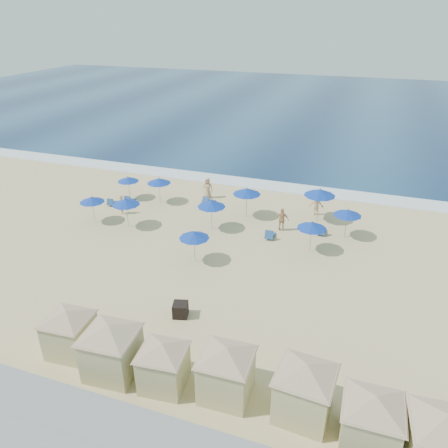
% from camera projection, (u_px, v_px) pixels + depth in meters
% --- Properties ---
extents(ground, '(160.00, 160.00, 0.00)m').
position_uv_depth(ground, '(202.00, 267.00, 28.09)').
color(ground, '#D3BD86').
rests_on(ground, ground).
extents(ocean, '(160.00, 80.00, 0.06)m').
position_uv_depth(ocean, '(323.00, 107.00, 74.61)').
color(ocean, '#0E284D').
rests_on(ocean, ground).
extents(surf_line, '(160.00, 2.50, 0.08)m').
position_uv_depth(surf_line, '(264.00, 185.00, 41.18)').
color(surf_line, white).
rests_on(surf_line, ground).
extents(seawall, '(160.00, 6.10, 1.22)m').
position_uv_depth(seawall, '(67.00, 431.00, 16.38)').
color(seawall, gray).
rests_on(seawall, ground).
extents(trash_bin, '(0.97, 0.97, 0.79)m').
position_uv_depth(trash_bin, '(180.00, 310.00, 23.45)').
color(trash_bin, black).
rests_on(trash_bin, ground).
extents(cabana_0, '(4.24, 4.24, 2.67)m').
position_uv_depth(cabana_0, '(69.00, 326.00, 20.49)').
color(cabana_0, '#BFB782').
rests_on(cabana_0, ground).
extents(cabana_1, '(4.70, 4.70, 2.95)m').
position_uv_depth(cabana_1, '(111.00, 343.00, 19.24)').
color(cabana_1, '#BFB782').
rests_on(cabana_1, ground).
extents(cabana_2, '(4.05, 4.05, 2.55)m').
position_uv_depth(cabana_2, '(163.00, 359.00, 18.66)').
color(cabana_2, '#BFB782').
rests_on(cabana_2, ground).
extents(cabana_3, '(4.48, 4.48, 2.81)m').
position_uv_depth(cabana_3, '(226.00, 365.00, 18.12)').
color(cabana_3, '#BFB782').
rests_on(cabana_3, ground).
extents(cabana_4, '(4.63, 4.63, 2.91)m').
position_uv_depth(cabana_4, '(305.00, 383.00, 17.18)').
color(cabana_4, '#BFB782').
rests_on(cabana_4, ground).
extents(cabana_5, '(4.47, 4.47, 2.81)m').
position_uv_depth(cabana_5, '(372.00, 415.00, 15.91)').
color(cabana_5, '#BFB782').
rests_on(cabana_5, ground).
extents(cabana_6, '(4.64, 4.64, 2.92)m').
position_uv_depth(cabana_6, '(443.00, 435.00, 15.09)').
color(cabana_6, '#BFB782').
rests_on(cabana_6, ground).
extents(umbrella_0, '(1.91, 1.91, 2.17)m').
position_uv_depth(umbrella_0, '(92.00, 199.00, 33.28)').
color(umbrella_0, '#A5A8AD').
rests_on(umbrella_0, ground).
extents(umbrella_1, '(1.83, 1.83, 2.08)m').
position_uv_depth(umbrella_1, '(128.00, 179.00, 37.52)').
color(umbrella_1, '#A5A8AD').
rests_on(umbrella_1, ground).
extents(umbrella_2, '(2.09, 2.09, 2.38)m').
position_uv_depth(umbrella_2, '(126.00, 202.00, 32.42)').
color(umbrella_2, '#A5A8AD').
rests_on(umbrella_2, ground).
extents(umbrella_3, '(2.01, 2.01, 2.29)m').
position_uv_depth(umbrella_3, '(159.00, 181.00, 36.67)').
color(umbrella_3, '#A5A8AD').
rests_on(umbrella_3, ground).
extents(umbrella_4, '(2.11, 2.11, 2.40)m').
position_uv_depth(umbrella_4, '(211.00, 204.00, 32.05)').
color(umbrella_4, '#A5A8AD').
rests_on(umbrella_4, ground).
extents(umbrella_5, '(1.98, 1.98, 2.25)m').
position_uv_depth(umbrella_5, '(194.00, 235.00, 27.87)').
color(umbrella_5, '#A5A8AD').
rests_on(umbrella_5, ground).
extents(umbrella_6, '(2.21, 2.21, 2.51)m').
position_uv_depth(umbrella_6, '(247.00, 191.00, 34.00)').
color(umbrella_6, '#A5A8AD').
rests_on(umbrella_6, ground).
extents(umbrella_7, '(1.99, 1.99, 2.27)m').
position_uv_depth(umbrella_7, '(312.00, 225.00, 29.08)').
color(umbrella_7, '#A5A8AD').
rests_on(umbrella_7, ground).
extents(umbrella_8, '(2.41, 2.41, 2.75)m').
position_uv_depth(umbrella_8, '(320.00, 192.00, 33.26)').
color(umbrella_8, '#A5A8AD').
rests_on(umbrella_8, ground).
extents(umbrella_9, '(2.00, 2.00, 2.28)m').
position_uv_depth(umbrella_9, '(348.00, 212.00, 30.93)').
color(umbrella_9, '#A5A8AD').
rests_on(umbrella_9, ground).
extents(beach_chair_0, '(0.72, 1.28, 0.67)m').
position_uv_depth(beach_chair_0, '(112.00, 202.00, 36.98)').
color(beach_chair_0, navy).
rests_on(beach_chair_0, ground).
extents(beach_chair_1, '(0.56, 1.26, 0.69)m').
position_uv_depth(beach_chair_1, '(129.00, 200.00, 37.44)').
color(beach_chair_1, navy).
rests_on(beach_chair_1, ground).
extents(beach_chair_2, '(0.90, 1.44, 0.74)m').
position_uv_depth(beach_chair_2, '(208.00, 201.00, 37.21)').
color(beach_chair_2, navy).
rests_on(beach_chair_2, ground).
extents(beach_chair_3, '(0.97, 1.38, 0.70)m').
position_uv_depth(beach_chair_3, '(195.00, 236.00, 31.45)').
color(beach_chair_3, navy).
rests_on(beach_chair_3, ground).
extents(beach_chair_4, '(0.64, 1.36, 0.74)m').
position_uv_depth(beach_chair_4, '(270.00, 235.00, 31.59)').
color(beach_chair_4, navy).
rests_on(beach_chair_4, ground).
extents(beach_chair_5, '(0.63, 1.38, 0.75)m').
position_uv_depth(beach_chair_5, '(321.00, 230.00, 32.19)').
color(beach_chair_5, navy).
rests_on(beach_chair_5, ground).
extents(beachgoer_0, '(0.55, 0.67, 1.59)m').
position_uv_depth(beachgoer_0, '(121.00, 205.00, 35.11)').
color(beachgoer_0, tan).
rests_on(beachgoer_0, ground).
extents(beachgoer_1, '(1.09, 0.58, 1.78)m').
position_uv_depth(beachgoer_1, '(282.00, 219.00, 32.41)').
color(beachgoer_1, tan).
rests_on(beachgoer_1, ground).
extents(beachgoer_2, '(1.26, 0.85, 1.80)m').
position_uv_depth(beachgoer_2, '(316.00, 204.00, 34.95)').
color(beachgoer_2, tan).
rests_on(beachgoer_2, ground).
extents(beachgoer_3, '(0.99, 0.74, 1.84)m').
position_uv_depth(beachgoer_3, '(208.00, 188.00, 38.07)').
color(beachgoer_3, tan).
rests_on(beachgoer_3, ground).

